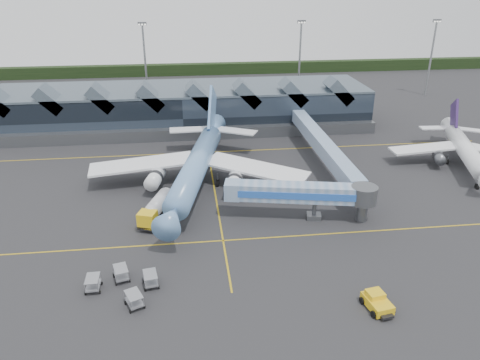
{
  "coord_description": "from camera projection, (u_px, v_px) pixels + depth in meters",
  "views": [
    {
      "loc": [
        -4.58,
        -65.45,
        35.4
      ],
      "look_at": [
        3.64,
        1.75,
        5.0
      ],
      "focal_mm": 35.0,
      "sensor_mm": 36.0,
      "label": 1
    }
  ],
  "objects": [
    {
      "name": "regional_jet",
      "position": [
        464.0,
        148.0,
        92.08
      ],
      "size": [
        27.54,
        30.82,
        10.8
      ],
      "rotation": [
        0.0,
        0.0,
        -0.31
      ],
      "color": "white",
      "rests_on": "ground"
    },
    {
      "name": "fuel_truck",
      "position": [
        157.0,
        207.0,
        72.37
      ],
      "size": [
        5.4,
        10.05,
        3.39
      ],
      "rotation": [
        0.0,
        0.0,
        -0.33
      ],
      "color": "black",
      "rests_on": "ground"
    },
    {
      "name": "terminal",
      "position": [
        182.0,
        107.0,
        114.59
      ],
      "size": [
        90.0,
        22.25,
        12.52
      ],
      "color": "black",
      "rests_on": "ground"
    },
    {
      "name": "pushback_tug",
      "position": [
        377.0,
        302.0,
        53.31
      ],
      "size": [
        3.22,
        4.5,
        1.86
      ],
      "rotation": [
        0.0,
        0.0,
        0.17
      ],
      "color": "yellow",
      "rests_on": "ground"
    },
    {
      "name": "light_masts",
      "position": [
        276.0,
        62.0,
        128.34
      ],
      "size": [
        132.4,
        42.56,
        22.45
      ],
      "color": "gray",
      "rests_on": "ground"
    },
    {
      "name": "ground",
      "position": [
        219.0,
        214.0,
        74.27
      ],
      "size": [
        260.0,
        260.0,
        0.0
      ],
      "primitive_type": "plane",
      "color": "#29282B",
      "rests_on": "ground"
    },
    {
      "name": "jet_bridge",
      "position": [
        309.0,
        194.0,
        71.31
      ],
      "size": [
        23.01,
        7.73,
        5.89
      ],
      "rotation": [
        0.0,
        0.0,
        -0.21
      ],
      "color": "#6F92B9",
      "rests_on": "ground"
    },
    {
      "name": "main_airliner",
      "position": [
        198.0,
        162.0,
        82.86
      ],
      "size": [
        39.02,
        45.59,
        14.77
      ],
      "rotation": [
        0.0,
        0.0,
        -0.22
      ],
      "color": "#6693CF",
      "rests_on": "ground"
    },
    {
      "name": "baggage_carts",
      "position": [
        125.0,
        283.0,
        56.31
      ],
      "size": [
        8.64,
        8.23,
        1.74
      ],
      "rotation": [
        0.0,
        0.0,
        0.17
      ],
      "color": "#989AA1",
      "rests_on": "ground"
    },
    {
      "name": "tree_line_far",
      "position": [
        195.0,
        69.0,
        173.06
      ],
      "size": [
        260.0,
        4.0,
        4.0
      ],
      "primitive_type": "cube",
      "color": "black",
      "rests_on": "ground"
    },
    {
      "name": "taxi_stripes",
      "position": [
        214.0,
        188.0,
        83.32
      ],
      "size": [
        120.0,
        60.0,
        0.01
      ],
      "color": "gold",
      "rests_on": "ground"
    }
  ]
}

